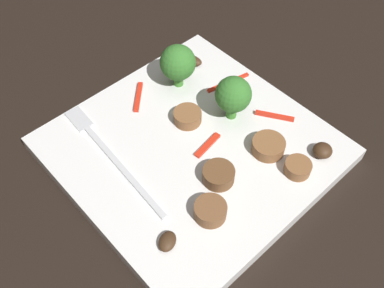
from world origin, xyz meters
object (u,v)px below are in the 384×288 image
Objects in this scene: sausage_slice_1 at (187,117)px; sausage_slice_3 at (210,211)px; plate at (192,149)px; sausage_slice_0 at (298,168)px; mushroom_1 at (167,241)px; pepper_strip_3 at (207,145)px; pepper_strip_1 at (275,116)px; broccoli_floret_1 at (178,63)px; mushroom_2 at (191,60)px; fork at (106,151)px; pepper_strip_0 at (141,95)px; sausage_slice_4 at (268,146)px; sausage_slice_2 at (219,175)px; broccoli_floret_0 at (230,93)px; mushroom_0 at (323,150)px; pepper_strip_2 at (228,83)px.

sausage_slice_3 is (-0.10, 0.06, 0.00)m from sausage_slice_1.
sausage_slice_0 reaches higher than plate.
pepper_strip_3 is (0.06, -0.11, -0.00)m from mushroom_1.
pepper_strip_1 is (-0.04, -0.10, 0.01)m from plate.
broccoli_floret_1 is 0.05m from mushroom_2.
broccoli_floret_1 is at bearing -31.76° from sausage_slice_1.
fork and pepper_strip_3 have the same top height.
sausage_slice_1 is 0.07m from pepper_strip_0.
sausage_slice_4 is at bearing -161.93° from pepper_strip_0.
sausage_slice_2 is 1.03× the size of sausage_slice_3.
broccoli_floret_0 is 0.12m from mushroom_0.
sausage_slice_4 is at bearing 2.49° from sausage_slice_0.
pepper_strip_0 is (0.19, 0.05, -0.00)m from sausage_slice_0.
fork is 8.70× the size of mushroom_0.
sausage_slice_0 is 0.08m from pepper_strip_1.
sausage_slice_1 is 0.82× the size of pepper_strip_3.
pepper_strip_1 is (-0.13, -0.01, -0.00)m from mushroom_2.
pepper_strip_0 and pepper_strip_1 have the same top height.
plate is 1.48× the size of fork.
sausage_slice_2 is 0.74× the size of pepper_strip_1.
broccoli_floret_1 is 0.18m from sausage_slice_0.
plate is 12.53× the size of mushroom_1.
broccoli_floret_0 is 0.07m from sausage_slice_4.
pepper_strip_1 is 0.07m from pepper_strip_2.
broccoli_floret_0 is 1.55× the size of sausage_slice_4.
mushroom_1 is (-0.10, 0.11, -0.00)m from sausage_slice_1.
mushroom_2 is 0.53× the size of pepper_strip_2.
mushroom_1 is (-0.07, 0.10, 0.01)m from plate.
mushroom_0 is at bearing 178.38° from pepper_strip_2.
sausage_slice_1 is at bearing 135.46° from mushroom_2.
sausage_slice_1 is 0.54× the size of pepper_strip_2.
mushroom_2 is at bearing -34.67° from pepper_strip_3.
pepper_strip_1 is at bearing -129.67° from sausage_slice_1.
mushroom_0 is at bearing -116.75° from sausage_slice_2.
pepper_strip_3 is (0.09, 0.08, -0.01)m from mushroom_0.
sausage_slice_2 is 0.72× the size of pepper_strip_0.
pepper_strip_0 is at bearing 13.36° from sausage_slice_1.
pepper_strip_0 is (0.15, -0.01, -0.01)m from sausage_slice_2.
mushroom_2 is at bearing 3.75° from pepper_strip_1.
pepper_strip_0 is at bearing -16.16° from sausage_slice_3.
sausage_slice_1 is 0.15m from mushroom_0.
sausage_slice_4 is 0.06m from pepper_strip_3.
pepper_strip_1 reaches higher than pepper_strip_3.
broccoli_floret_0 is 0.10m from mushroom_2.
sausage_slice_0 is at bearing -178.45° from broccoli_floret_1.
mushroom_2 is at bearing -37.50° from sausage_slice_3.
sausage_slice_1 is at bearing -31.95° from sausage_slice_3.
sausage_slice_1 is (0.03, -0.02, 0.02)m from plate.
pepper_strip_1 is at bearing -110.21° from plate.
sausage_slice_0 is at bearing 148.39° from pepper_strip_1.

